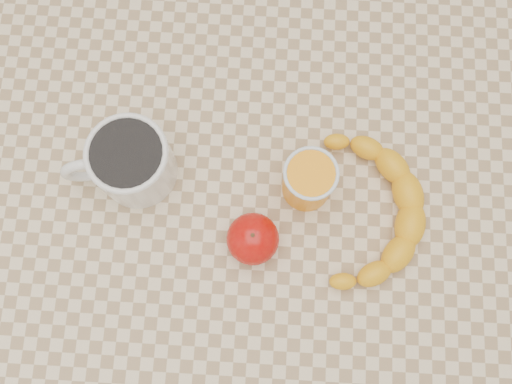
# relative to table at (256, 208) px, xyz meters

# --- Properties ---
(ground) EXTENTS (3.00, 3.00, 0.00)m
(ground) POSITION_rel_table_xyz_m (0.00, 0.00, -0.66)
(ground) COLOR tan
(ground) RESTS_ON ground
(table) EXTENTS (0.80, 0.80, 0.75)m
(table) POSITION_rel_table_xyz_m (0.00, 0.00, 0.00)
(table) COLOR beige
(table) RESTS_ON ground
(coffee_mug) EXTENTS (0.15, 0.12, 0.09)m
(coffee_mug) POSITION_rel_table_xyz_m (-0.16, 0.02, 0.13)
(coffee_mug) COLOR silver
(coffee_mug) RESTS_ON table
(orange_juice_glass) EXTENTS (0.07, 0.07, 0.08)m
(orange_juice_glass) POSITION_rel_table_xyz_m (0.07, 0.01, 0.13)
(orange_juice_glass) COLOR orange
(orange_juice_glass) RESTS_ON table
(apple) EXTENTS (0.07, 0.07, 0.06)m
(apple) POSITION_rel_table_xyz_m (-0.00, -0.06, 0.12)
(apple) COLOR #A70506
(apple) RESTS_ON table
(banana) EXTENTS (0.22, 0.28, 0.04)m
(banana) POSITION_rel_table_xyz_m (0.15, -0.02, 0.11)
(banana) COLOR #F5AE15
(banana) RESTS_ON table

